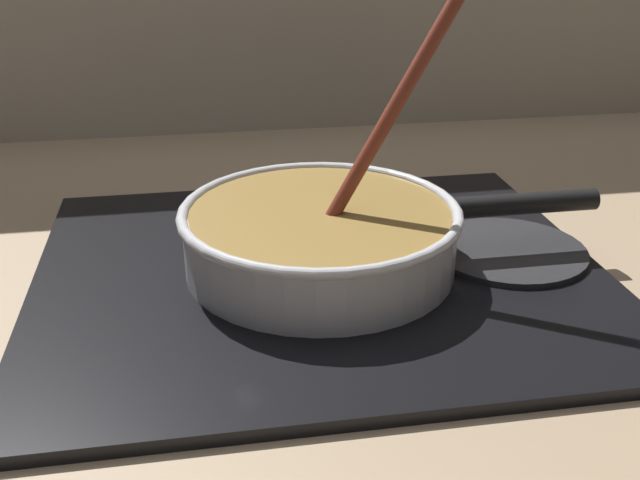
% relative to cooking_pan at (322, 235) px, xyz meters
% --- Properties ---
extents(ground, '(2.40, 1.60, 0.04)m').
position_rel_cooking_pan_xyz_m(ground, '(0.01, -0.25, -0.07)').
color(ground, '#9E8466').
extents(hob_plate, '(0.56, 0.48, 0.01)m').
position_rel_cooking_pan_xyz_m(hob_plate, '(-0.00, -0.00, -0.04)').
color(hob_plate, black).
rests_on(hob_plate, ground).
extents(burner_ring, '(0.20, 0.20, 0.01)m').
position_rel_cooking_pan_xyz_m(burner_ring, '(-0.00, -0.00, -0.03)').
color(burner_ring, '#592D0C').
rests_on(burner_ring, hob_plate).
extents(spare_burner, '(0.16, 0.16, 0.01)m').
position_rel_cooking_pan_xyz_m(spare_burner, '(0.20, -0.00, -0.03)').
color(spare_burner, '#262628').
rests_on(spare_burner, hob_plate).
extents(cooking_pan, '(0.43, 0.28, 0.30)m').
position_rel_cooking_pan_xyz_m(cooking_pan, '(0.00, 0.00, 0.00)').
color(cooking_pan, silver).
rests_on(cooking_pan, hob_plate).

